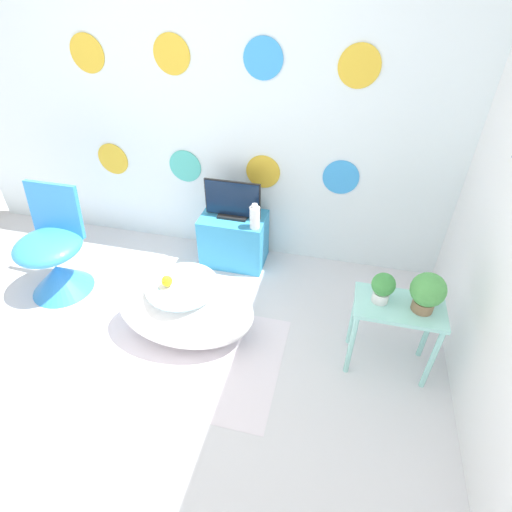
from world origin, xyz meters
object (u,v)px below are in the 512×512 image
object	(u,v)px
tv	(233,201)
chair	(55,260)
bathtub	(186,308)
potted_plant_right	(428,292)
potted_plant_left	(383,287)
vase	(255,217)

from	to	relation	value
tv	chair	bearing A→B (deg)	-151.27
bathtub	potted_plant_right	distance (m)	1.47
bathtub	potted_plant_left	world-z (taller)	potted_plant_left
chair	potted_plant_left	size ratio (longest dim) A/B	4.27
bathtub	chair	world-z (taller)	chair
chair	bathtub	bearing A→B (deg)	-9.89
vase	potted_plant_right	distance (m)	1.33
chair	vase	bearing A→B (deg)	21.32
tv	potted_plant_right	distance (m)	1.55
chair	potted_plant_right	distance (m)	2.55
vase	potted_plant_left	size ratio (longest dim) A/B	1.06
tv	vase	world-z (taller)	tv
tv	potted_plant_left	bearing A→B (deg)	-35.52
tv	vase	bearing A→B (deg)	-28.37
bathtub	potted_plant_right	size ratio (longest dim) A/B	3.81
potted_plant_left	potted_plant_right	world-z (taller)	potted_plant_right
potted_plant_left	tv	bearing A→B (deg)	144.48
tv	potted_plant_right	bearing A→B (deg)	-31.09
vase	potted_plant_left	distance (m)	1.13
chair	potted_plant_right	world-z (taller)	chair
tv	vase	xyz separation A→B (m)	(0.20, -0.11, -0.04)
vase	tv	bearing A→B (deg)	151.63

